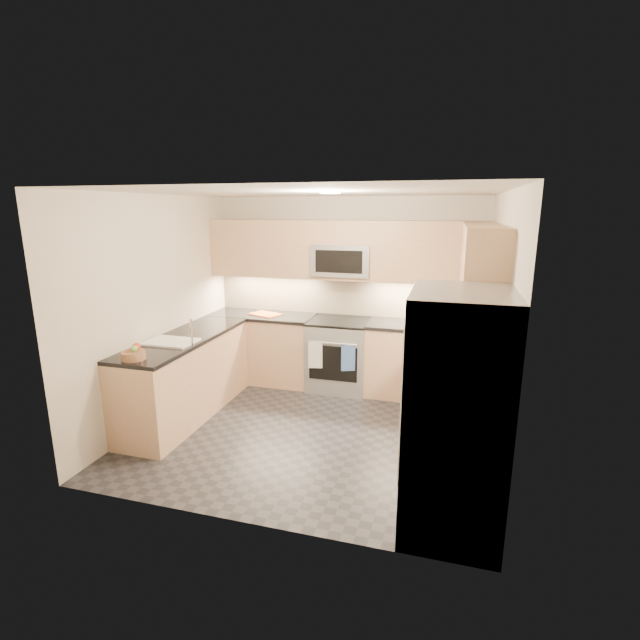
# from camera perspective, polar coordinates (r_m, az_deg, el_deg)

# --- Properties ---
(floor) EXTENTS (3.60, 3.20, 0.00)m
(floor) POSITION_cam_1_polar(r_m,az_deg,el_deg) (5.17, -1.09, -13.37)
(floor) COLOR black
(floor) RESTS_ON ground
(ceiling) EXTENTS (3.60, 3.20, 0.02)m
(ceiling) POSITION_cam_1_polar(r_m,az_deg,el_deg) (4.62, -1.23, 15.50)
(ceiling) COLOR beige
(ceiling) RESTS_ON wall_back
(wall_back) EXTENTS (3.60, 0.02, 2.50)m
(wall_back) POSITION_cam_1_polar(r_m,az_deg,el_deg) (6.26, 3.14, 3.48)
(wall_back) COLOR beige
(wall_back) RESTS_ON floor
(wall_front) EXTENTS (3.60, 0.02, 2.50)m
(wall_front) POSITION_cam_1_polar(r_m,az_deg,el_deg) (3.31, -9.33, -5.95)
(wall_front) COLOR beige
(wall_front) RESTS_ON floor
(wall_left) EXTENTS (0.02, 3.20, 2.50)m
(wall_left) POSITION_cam_1_polar(r_m,az_deg,el_deg) (5.53, -19.30, 1.38)
(wall_left) COLOR beige
(wall_left) RESTS_ON floor
(wall_right) EXTENTS (0.02, 3.20, 2.50)m
(wall_right) POSITION_cam_1_polar(r_m,az_deg,el_deg) (4.57, 21.00, -1.22)
(wall_right) COLOR beige
(wall_right) RESTS_ON floor
(base_cab_back_left) EXTENTS (1.42, 0.60, 0.90)m
(base_cab_back_left) POSITION_cam_1_polar(r_m,az_deg,el_deg) (6.49, -6.99, -3.50)
(base_cab_back_left) COLOR tan
(base_cab_back_left) RESTS_ON floor
(base_cab_back_right) EXTENTS (1.42, 0.60, 0.90)m
(base_cab_back_right) POSITION_cam_1_polar(r_m,az_deg,el_deg) (6.02, 12.60, -5.11)
(base_cab_back_right) COLOR tan
(base_cab_back_right) RESTS_ON floor
(base_cab_right) EXTENTS (0.60, 1.70, 0.90)m
(base_cab_right) POSITION_cam_1_polar(r_m,az_deg,el_deg) (4.94, 16.56, -9.58)
(base_cab_right) COLOR tan
(base_cab_right) RESTS_ON floor
(base_cab_peninsula) EXTENTS (0.60, 2.00, 0.90)m
(base_cab_peninsula) POSITION_cam_1_polar(r_m,az_deg,el_deg) (5.58, -16.11, -6.82)
(base_cab_peninsula) COLOR tan
(base_cab_peninsula) RESTS_ON floor
(countertop_back_left) EXTENTS (1.42, 0.63, 0.04)m
(countertop_back_left) POSITION_cam_1_polar(r_m,az_deg,el_deg) (6.37, -7.11, 0.55)
(countertop_back_left) COLOR black
(countertop_back_left) RESTS_ON base_cab_back_left
(countertop_back_right) EXTENTS (1.42, 0.63, 0.04)m
(countertop_back_right) POSITION_cam_1_polar(r_m,az_deg,el_deg) (5.89, 12.83, -0.77)
(countertop_back_right) COLOR black
(countertop_back_right) RESTS_ON base_cab_back_right
(countertop_right) EXTENTS (0.63, 1.70, 0.04)m
(countertop_right) POSITION_cam_1_polar(r_m,az_deg,el_deg) (4.78, 16.94, -4.38)
(countertop_right) COLOR black
(countertop_right) RESTS_ON base_cab_right
(countertop_peninsula) EXTENTS (0.63, 2.00, 0.04)m
(countertop_peninsula) POSITION_cam_1_polar(r_m,az_deg,el_deg) (5.44, -16.43, -2.17)
(countertop_peninsula) COLOR black
(countertop_peninsula) RESTS_ON base_cab_peninsula
(upper_cab_back) EXTENTS (3.60, 0.35, 0.75)m
(upper_cab_back) POSITION_cam_1_polar(r_m,az_deg,el_deg) (6.01, 2.83, 8.60)
(upper_cab_back) COLOR tan
(upper_cab_back) RESTS_ON wall_back
(upper_cab_right) EXTENTS (0.35, 1.95, 0.75)m
(upper_cab_right) POSITION_cam_1_polar(r_m,az_deg,el_deg) (4.72, 19.20, 6.51)
(upper_cab_right) COLOR tan
(upper_cab_right) RESTS_ON wall_right
(backsplash_back) EXTENTS (3.60, 0.01, 0.51)m
(backsplash_back) POSITION_cam_1_polar(r_m,az_deg,el_deg) (6.26, 3.12, 2.97)
(backsplash_back) COLOR #C7B38F
(backsplash_back) RESTS_ON wall_back
(backsplash_right) EXTENTS (0.01, 2.30, 0.51)m
(backsplash_right) POSITION_cam_1_polar(r_m,az_deg,el_deg) (5.01, 20.48, -0.56)
(backsplash_right) COLOR #C7B38F
(backsplash_right) RESTS_ON wall_right
(gas_range) EXTENTS (0.76, 0.65, 0.91)m
(gas_range) POSITION_cam_1_polar(r_m,az_deg,el_deg) (6.14, 2.37, -4.36)
(gas_range) COLOR #93979B
(gas_range) RESTS_ON floor
(range_cooktop) EXTENTS (0.76, 0.65, 0.03)m
(range_cooktop) POSITION_cam_1_polar(r_m,az_deg,el_deg) (6.02, 2.41, -0.19)
(range_cooktop) COLOR black
(range_cooktop) RESTS_ON gas_range
(oven_door_glass) EXTENTS (0.62, 0.02, 0.45)m
(oven_door_glass) POSITION_cam_1_polar(r_m,az_deg,el_deg) (5.84, 1.60, -5.37)
(oven_door_glass) COLOR black
(oven_door_glass) RESTS_ON gas_range
(oven_handle) EXTENTS (0.60, 0.02, 0.02)m
(oven_handle) POSITION_cam_1_polar(r_m,az_deg,el_deg) (5.74, 1.57, -2.88)
(oven_handle) COLOR #B2B5BA
(oven_handle) RESTS_ON gas_range
(microwave) EXTENTS (0.76, 0.40, 0.40)m
(microwave) POSITION_cam_1_polar(r_m,az_deg,el_deg) (6.00, 2.76, 7.39)
(microwave) COLOR gray
(microwave) RESTS_ON upper_cab_back
(microwave_door) EXTENTS (0.60, 0.01, 0.28)m
(microwave_door) POSITION_cam_1_polar(r_m,az_deg,el_deg) (5.80, 2.30, 7.18)
(microwave_door) COLOR black
(microwave_door) RESTS_ON microwave
(refrigerator) EXTENTS (0.70, 0.90, 1.80)m
(refrigerator) POSITION_cam_1_polar(r_m,az_deg,el_deg) (3.57, 16.33, -10.90)
(refrigerator) COLOR #9D9FA4
(refrigerator) RESTS_ON floor
(fridge_handle_left) EXTENTS (0.02, 0.02, 1.20)m
(fridge_handle_left) POSITION_cam_1_polar(r_m,az_deg,el_deg) (3.39, 10.02, -10.92)
(fridge_handle_left) COLOR #B2B5BA
(fridge_handle_left) RESTS_ON refrigerator
(fridge_handle_right) EXTENTS (0.02, 0.02, 1.20)m
(fridge_handle_right) POSITION_cam_1_polar(r_m,az_deg,el_deg) (3.72, 10.62, -8.68)
(fridge_handle_right) COLOR #B2B5BA
(fridge_handle_right) RESTS_ON refrigerator
(sink_basin) EXTENTS (0.52, 0.38, 0.16)m
(sink_basin) POSITION_cam_1_polar(r_m,az_deg,el_deg) (5.25, -17.84, -3.29)
(sink_basin) COLOR white
(sink_basin) RESTS_ON base_cab_peninsula
(faucet) EXTENTS (0.03, 0.03, 0.28)m
(faucet) POSITION_cam_1_polar(r_m,az_deg,el_deg) (5.06, -15.55, -1.40)
(faucet) COLOR silver
(faucet) RESTS_ON countertop_peninsula
(utensil_bowl) EXTENTS (0.39, 0.39, 0.18)m
(utensil_bowl) POSITION_cam_1_polar(r_m,az_deg,el_deg) (5.81, 16.55, -0.09)
(utensil_bowl) COLOR #58A948
(utensil_bowl) RESTS_ON countertop_back_right
(cutting_board) EXTENTS (0.46, 0.39, 0.01)m
(cutting_board) POSITION_cam_1_polar(r_m,az_deg,el_deg) (6.34, -6.73, 0.73)
(cutting_board) COLOR #D65314
(cutting_board) RESTS_ON countertop_back_left
(fruit_basket) EXTENTS (0.27, 0.27, 0.08)m
(fruit_basket) POSITION_cam_1_polar(r_m,az_deg,el_deg) (4.77, -21.97, -4.06)
(fruit_basket) COLOR #956645
(fruit_basket) RESTS_ON countertop_peninsula
(fruit_apple) EXTENTS (0.08, 0.08, 0.08)m
(fruit_apple) POSITION_cam_1_polar(r_m,az_deg,el_deg) (4.78, -21.65, -3.06)
(fruit_apple) COLOR red
(fruit_apple) RESTS_ON fruit_basket
(fruit_pear) EXTENTS (0.06, 0.06, 0.06)m
(fruit_pear) POSITION_cam_1_polar(r_m,az_deg,el_deg) (4.72, -21.86, -3.28)
(fruit_pear) COLOR #6FBC50
(fruit_pear) RESTS_ON fruit_basket
(dish_towel_check) EXTENTS (0.18, 0.05, 0.33)m
(dish_towel_check) POSITION_cam_1_polar(r_m,az_deg,el_deg) (5.83, -0.58, -4.37)
(dish_towel_check) COLOR white
(dish_towel_check) RESTS_ON oven_handle
(dish_towel_blue) EXTENTS (0.17, 0.08, 0.33)m
(dish_towel_blue) POSITION_cam_1_polar(r_m,az_deg,el_deg) (5.73, 3.48, -4.72)
(dish_towel_blue) COLOR #355793
(dish_towel_blue) RESTS_ON oven_handle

